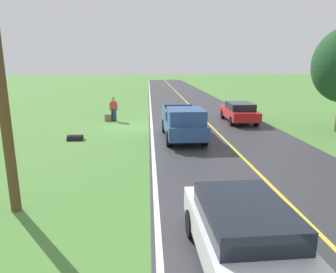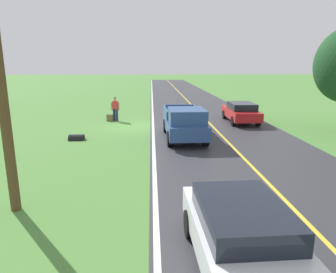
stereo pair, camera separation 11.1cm
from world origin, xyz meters
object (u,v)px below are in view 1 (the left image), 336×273
suitcase_carried (108,118)px  hitchhiker_walking (114,108)px  sedan_near_oncoming (239,112)px  pickup_truck_passing (183,122)px  sedan_ahead_same_lane (246,237)px

suitcase_carried → hitchhiker_walking: bearing=100.9°
suitcase_carried → sedan_near_oncoming: (-9.41, 0.94, 0.51)m
hitchhiker_walking → suitcase_carried: (0.42, 0.08, -0.73)m
pickup_truck_passing → sedan_ahead_same_lane: size_ratio=1.22×
suitcase_carried → pickup_truck_passing: bearing=40.2°
pickup_truck_passing → sedan_near_oncoming: 6.64m
hitchhiker_walking → pickup_truck_passing: (-4.44, 5.86, -0.01)m
suitcase_carried → sedan_ahead_same_lane: (-4.84, 16.85, 0.51)m
hitchhiker_walking → sedan_ahead_same_lane: (-4.42, 16.93, -0.23)m
sedan_ahead_same_lane → hitchhiker_walking: bearing=-75.4°
hitchhiker_walking → sedan_near_oncoming: size_ratio=0.39×
sedan_near_oncoming → sedan_ahead_same_lane: bearing=74.0°
suitcase_carried → sedan_near_oncoming: 9.47m
sedan_near_oncoming → pickup_truck_passing: bearing=46.7°
suitcase_carried → pickup_truck_passing: (-4.86, 5.78, 0.72)m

